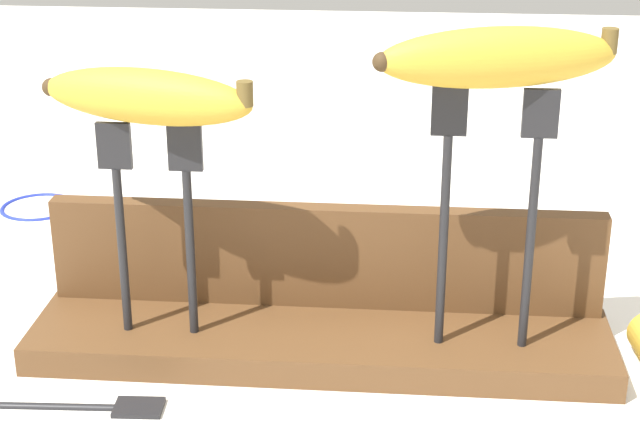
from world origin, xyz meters
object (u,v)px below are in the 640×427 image
Objects in this scene: banana_raised_left at (146,96)px; banana_raised_right at (498,57)px; fork_fallen_near at (82,404)px; fork_stand_left at (154,210)px; wire_coil at (38,205)px; fork_stand_right at (489,198)px.

banana_raised_right is (0.25, -0.00, 0.03)m from banana_raised_left.
fork_fallen_near is at bearing -116.75° from banana_raised_left.
banana_raised_left is at bearing 165.86° from fork_stand_left.
banana_raised_right reaches higher than wire_coil.
fork_stand_left is 2.07× the size of wire_coil.
banana_raised_left is 0.97× the size of banana_raised_right.
wire_coil is at bearing 124.21° from fork_stand_left.
wire_coil is at bearing 146.13° from banana_raised_right.
fork_stand_right is at bearing -33.87° from wire_coil.
wire_coil is at bearing 124.21° from banana_raised_left.
fork_stand_right is 0.58m from wire_coil.
banana_raised_left is at bearing 63.25° from fork_fallen_near.
banana_raised_right is 1.06× the size of fork_fallen_near.
fork_fallen_near is (-0.30, -0.08, -0.14)m from fork_stand_right.
fork_stand_right is at bearing -0.00° from banana_raised_left.
fork_fallen_near is (-0.04, -0.08, -0.12)m from fork_stand_left.
banana_raised_right reaches higher than fork_stand_left.
fork_stand_left is at bearing -14.14° from banana_raised_left.
fork_stand_right is 1.18× the size of banana_raised_left.
wire_coil is (-0.47, 0.31, -0.14)m from fork_stand_right.
banana_raised_right is (-0.00, -0.00, 0.11)m from fork_stand_right.
fork_stand_left is 0.40m from wire_coil.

